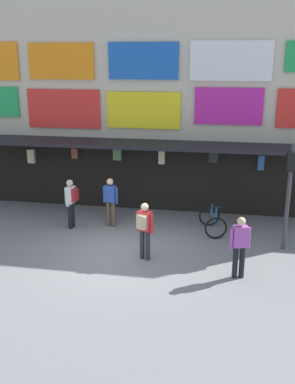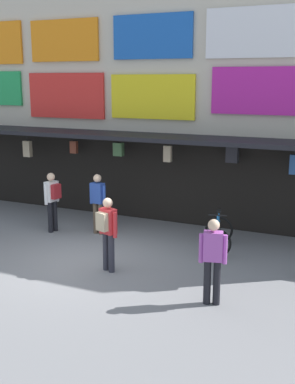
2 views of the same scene
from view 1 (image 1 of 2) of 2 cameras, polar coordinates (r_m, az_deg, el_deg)
ground_plane at (r=13.02m, az=-3.63°, el=-7.97°), size 80.00×80.00×0.00m
shopfront at (r=16.31m, az=-0.15°, el=11.77°), size 18.00×2.60×8.00m
traffic_light_far at (r=13.19m, az=18.00°, el=1.45°), size 0.30×0.34×3.20m
bicycle_parked at (r=14.49m, az=8.44°, el=-3.72°), size 0.96×1.29×1.05m
pedestrian_in_black at (r=12.26m, az=-0.41°, el=-4.58°), size 0.51×0.44×1.68m
pedestrian_in_purple at (r=11.54m, az=11.90°, el=-6.64°), size 0.52×0.30×1.68m
pedestrian_in_red at (r=14.71m, az=-9.88°, el=-1.03°), size 0.40×0.52×1.68m
pedestrian_in_green at (r=14.69m, az=-4.84°, el=-1.00°), size 0.53×0.26×1.68m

